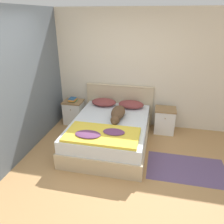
{
  "coord_description": "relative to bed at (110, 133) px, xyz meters",
  "views": [
    {
      "loc": [
        0.84,
        -2.62,
        2.4
      ],
      "look_at": [
        -0.01,
        1.25,
        0.62
      ],
      "focal_mm": 35.0,
      "sensor_mm": 36.0,
      "label": 1
    }
  ],
  "objects": [
    {
      "name": "pillow_left",
      "position": [
        -0.31,
        0.74,
        0.34
      ],
      "size": [
        0.55,
        0.37,
        0.15
      ],
      "color": "brown",
      "rests_on": "bed"
    },
    {
      "name": "dog",
      "position": [
        0.13,
        0.14,
        0.37
      ],
      "size": [
        0.27,
        0.79,
        0.22
      ],
      "color": "brown",
      "rests_on": "bed"
    },
    {
      "name": "quilt",
      "position": [
        -0.01,
        -0.59,
        0.3
      ],
      "size": [
        1.24,
        0.7,
        0.08
      ],
      "color": "yellow",
      "rests_on": "bed"
    },
    {
      "name": "bed",
      "position": [
        0.0,
        0.0,
        0.0
      ],
      "size": [
        1.46,
        1.95,
        0.52
      ],
      "color": "#C6B28E",
      "rests_on": "ground_plane"
    },
    {
      "name": "headboard",
      "position": [
        0.0,
        1.0,
        0.24
      ],
      "size": [
        1.54,
        0.06,
        0.95
      ],
      "color": "#C6B28E",
      "rests_on": "ground_plane"
    },
    {
      "name": "pillow_right",
      "position": [
        0.31,
        0.74,
        0.34
      ],
      "size": [
        0.55,
        0.37,
        0.15
      ],
      "color": "brown",
      "rests_on": "bed"
    },
    {
      "name": "wall_back",
      "position": [
        0.01,
        1.07,
        1.02
      ],
      "size": [
        9.0,
        0.06,
        2.55
      ],
      "color": "beige",
      "rests_on": "ground_plane"
    },
    {
      "name": "ground_plane",
      "position": [
        0.01,
        -1.06,
        -0.26
      ],
      "size": [
        16.0,
        16.0,
        0.0
      ],
      "primitive_type": "plane",
      "color": "tan"
    },
    {
      "name": "book_stack",
      "position": [
        -1.05,
        0.75,
        0.33
      ],
      "size": [
        0.17,
        0.22,
        0.08
      ],
      "color": "#337547",
      "rests_on": "nightstand_left"
    },
    {
      "name": "nightstand_left",
      "position": [
        -1.06,
        0.76,
        0.02
      ],
      "size": [
        0.44,
        0.4,
        0.55
      ],
      "color": "white",
      "rests_on": "ground_plane"
    },
    {
      "name": "wall_side_left",
      "position": [
        -1.48,
        -0.01,
        1.02
      ],
      "size": [
        0.06,
        3.1,
        2.55
      ],
      "color": "slate",
      "rests_on": "ground_plane"
    },
    {
      "name": "nightstand_right",
      "position": [
        1.06,
        0.76,
        0.02
      ],
      "size": [
        0.44,
        0.4,
        0.55
      ],
      "color": "white",
      "rests_on": "ground_plane"
    },
    {
      "name": "rug",
      "position": [
        1.44,
        -0.49,
        -0.26
      ],
      "size": [
        1.3,
        0.79,
        0.0
      ],
      "color": "#604C75",
      "rests_on": "ground_plane"
    }
  ]
}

